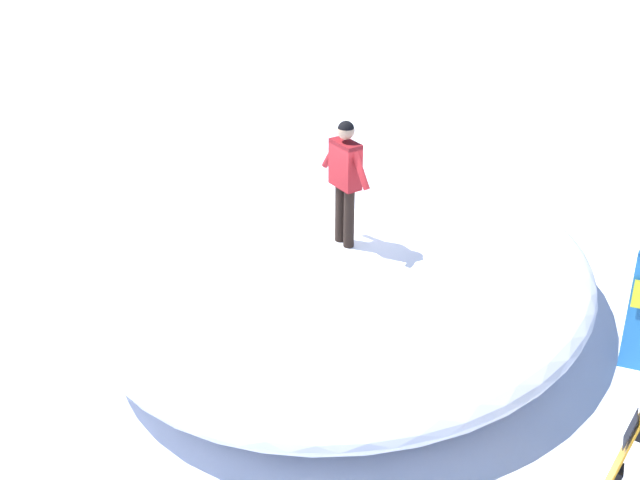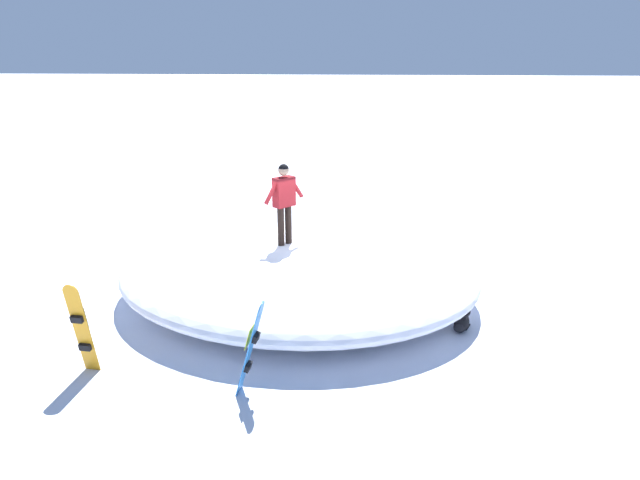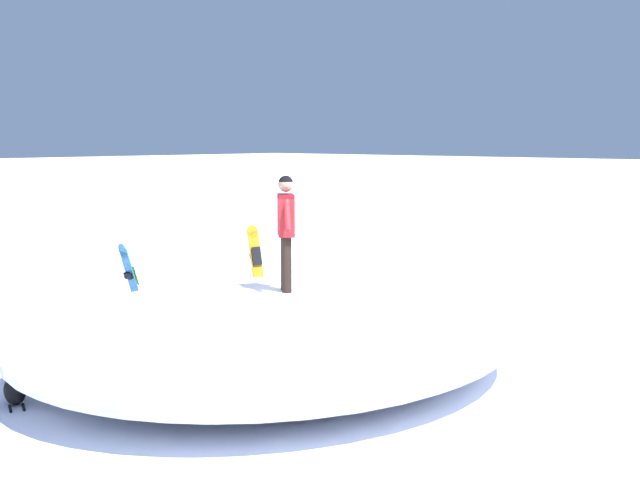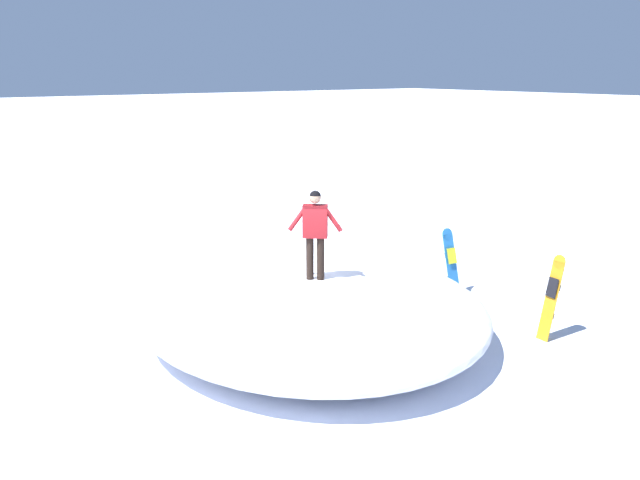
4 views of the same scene
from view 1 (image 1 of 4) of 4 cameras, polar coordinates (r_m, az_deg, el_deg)
The scene contains 5 objects.
ground at distance 11.86m, azimuth 1.64°, elevation -3.80°, with size 240.00×240.00×0.00m, color white.
snow_mound at distance 11.28m, azimuth 2.10°, elevation -2.22°, with size 7.49×6.50×1.14m, color silver.
snowboarder_standing at distance 10.37m, azimuth 1.77°, elevation 4.72°, with size 0.73×0.82×1.68m.
snowboard_secondary_upright at distance 8.50m, azimuth 20.66°, elevation -13.14°, with size 0.29×0.36×1.63m.
backpack_near at distance 14.11m, azimuth 10.75°, elevation 1.90°, with size 0.42×0.57×0.38m.
Camera 1 is at (9.88, 2.48, 6.08)m, focal length 46.06 mm.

